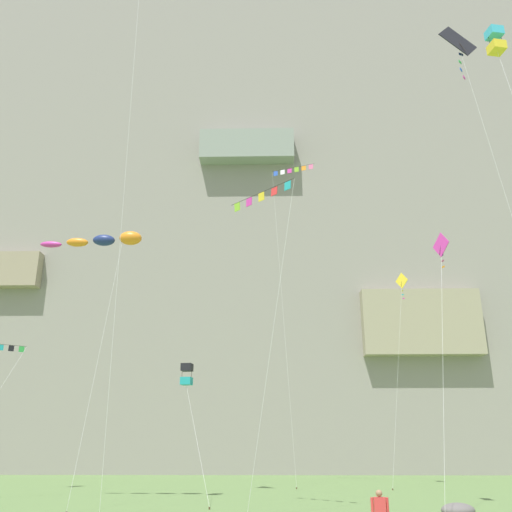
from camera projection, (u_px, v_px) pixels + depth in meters
cliff_face at (251, 222)px, 85.14m from camera, size 180.00×33.55×71.20m
boulder_near_cliff_base at (458, 510)px, 23.75m from camera, size 2.05×2.02×0.62m
kite_diamond_upper_right at (441, 254)px, 30.17m from camera, size 2.90×5.54×14.29m
kite_banner_upper_mid at (292, 188)px, 49.68m from camera, size 3.81×2.88×27.04m
kite_box_high_left at (496, 42)px, 27.30m from camera, size 0.80×4.96×22.65m
kite_diamond_mid_right at (401, 290)px, 46.18m from camera, size 3.06×3.68×16.92m
kite_diamond_mid_center at (460, 47)px, 31.72m from camera, size 2.93×3.64×26.35m
kite_windsock_front_field at (106, 240)px, 34.25m from camera, size 6.53×5.09×15.58m
kite_box_low_right at (187, 375)px, 34.60m from camera, size 2.62×6.06×7.86m
kite_banner_far_left at (262, 210)px, 29.24m from camera, size 3.45×3.52×15.89m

